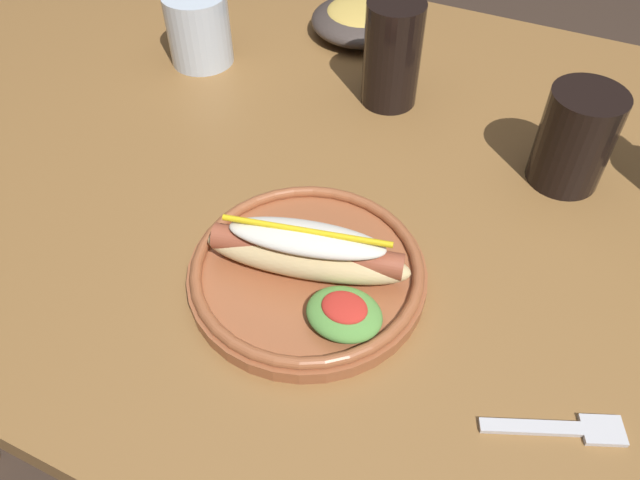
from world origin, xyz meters
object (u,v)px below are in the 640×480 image
hot_dog_plate (309,268)px  extra_cup (575,138)px  water_cup (199,29)px  fork (565,429)px  side_bowl (362,19)px  soda_cup (392,54)px

hot_dog_plate → extra_cup: 0.34m
hot_dog_plate → water_cup: water_cup is taller
fork → side_bowl: size_ratio=0.77×
water_cup → side_bowl: water_cup is taller
fork → soda_cup: (-0.30, 0.39, 0.07)m
water_cup → side_bowl: (0.18, 0.17, -0.03)m
water_cup → hot_dog_plate: bearing=-43.9°
extra_cup → side_bowl: size_ratio=0.75×
soda_cup → water_cup: soda_cup is taller
extra_cup → hot_dog_plate: bearing=-126.7°
fork → water_cup: bearing=125.6°
soda_cup → fork: bearing=-51.7°
hot_dog_plate → side_bowl: 0.50m
hot_dog_plate → fork: hot_dog_plate is taller
fork → water_cup: size_ratio=1.18×
water_cup → extra_cup: (0.53, -0.04, 0.01)m
soda_cup → extra_cup: size_ratio=1.18×
side_bowl → soda_cup: bearing=-55.6°
water_cup → fork: bearing=-31.8°
fork → water_cup: water_cup is taller
hot_dog_plate → soda_cup: size_ratio=1.74×
soda_cup → side_bowl: 0.19m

